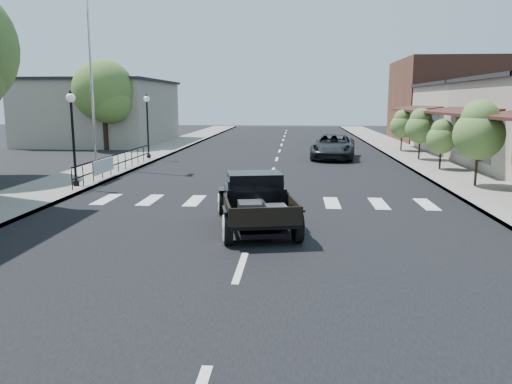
{
  "coord_description": "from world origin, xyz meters",
  "views": [
    {
      "loc": [
        1.12,
        -13.02,
        3.49
      ],
      "look_at": [
        0.05,
        0.54,
        1.0
      ],
      "focal_mm": 35.0,
      "sensor_mm": 36.0,
      "label": 1
    }
  ],
  "objects": [
    {
      "name": "storefront_far",
      "position": [
        15.0,
        22.0,
        2.25
      ],
      "size": [
        10.0,
        9.0,
        4.5
      ],
      "primitive_type": "cube",
      "color": "#B4A999",
      "rests_on": "ground"
    },
    {
      "name": "small_tree_b",
      "position": [
        8.3,
        7.27,
        1.78
      ],
      "size": [
        1.96,
        1.96,
        3.26
      ],
      "primitive_type": null,
      "color": "#527334",
      "rests_on": "sidewalk_right"
    },
    {
      "name": "small_tree_e",
      "position": [
        8.3,
        21.63,
        1.48
      ],
      "size": [
        1.6,
        1.6,
        2.66
      ],
      "primitive_type": null,
      "color": "#527334",
      "rests_on": "sidewalk_right"
    },
    {
      "name": "second_car",
      "position": [
        3.42,
        17.61,
        0.74
      ],
      "size": [
        3.14,
        5.62,
        1.49
      ],
      "primitive_type": "imported",
      "rotation": [
        0.0,
        0.0,
        -0.13
      ],
      "color": "black",
      "rests_on": "ground"
    },
    {
      "name": "sidewalk_right",
      "position": [
        8.5,
        15.0,
        0.07
      ],
      "size": [
        3.0,
        80.0,
        0.15
      ],
      "primitive_type": "cube",
      "color": "gray",
      "rests_on": "ground"
    },
    {
      "name": "ground",
      "position": [
        0.0,
        0.0,
        0.0
      ],
      "size": [
        120.0,
        120.0,
        0.0
      ],
      "primitive_type": "plane",
      "color": "black",
      "rests_on": "ground"
    },
    {
      "name": "flagpole",
      "position": [
        -9.2,
        12.0,
        5.59
      ],
      "size": [
        0.12,
        0.12,
        10.87
      ],
      "primitive_type": "cylinder",
      "color": "silver",
      "rests_on": "sidewalk_left"
    },
    {
      "name": "lamp_post_b",
      "position": [
        -7.6,
        6.0,
        2.03
      ],
      "size": [
        0.36,
        0.36,
        3.76
      ],
      "primitive_type": null,
      "color": "black",
      "rests_on": "sidewalk_left"
    },
    {
      "name": "road_markings",
      "position": [
        0.0,
        10.0,
        0.0
      ],
      "size": [
        12.0,
        60.0,
        0.06
      ],
      "primitive_type": null,
      "color": "silver",
      "rests_on": "ground"
    },
    {
      "name": "railing",
      "position": [
        -7.3,
        10.0,
        0.65
      ],
      "size": [
        0.08,
        10.0,
        1.0
      ],
      "primitive_type": null,
      "color": "black",
      "rests_on": "sidewalk_left"
    },
    {
      "name": "lamp_post_c",
      "position": [
        -7.6,
        16.0,
        2.03
      ],
      "size": [
        0.36,
        0.36,
        3.76
      ],
      "primitive_type": null,
      "color": "black",
      "rests_on": "sidewalk_left"
    },
    {
      "name": "far_building_right",
      "position": [
        15.5,
        32.0,
        3.5
      ],
      "size": [
        11.0,
        10.0,
        7.0
      ],
      "primitive_type": "cube",
      "color": "brown",
      "rests_on": "ground"
    },
    {
      "name": "sidewalk_left",
      "position": [
        -8.5,
        15.0,
        0.07
      ],
      "size": [
        3.0,
        80.0,
        0.15
      ],
      "primitive_type": "cube",
      "color": "gray",
      "rests_on": "ground"
    },
    {
      "name": "banner",
      "position": [
        -7.22,
        8.0,
        0.45
      ],
      "size": [
        0.04,
        2.2,
        0.6
      ],
      "primitive_type": null,
      "color": "silver",
      "rests_on": "sidewalk_left"
    },
    {
      "name": "hotrod_pickup",
      "position": [
        0.04,
        0.42,
        0.78
      ],
      "size": [
        2.97,
        4.85,
        1.57
      ],
      "primitive_type": null,
      "rotation": [
        0.0,
        0.0,
        0.2
      ],
      "color": "black",
      "rests_on": "ground"
    },
    {
      "name": "big_tree_far",
      "position": [
        -12.5,
        22.0,
        3.19
      ],
      "size": [
        4.35,
        4.35,
        6.39
      ],
      "primitive_type": null,
      "color": "#4B692D",
      "rests_on": "ground"
    },
    {
      "name": "small_tree_d",
      "position": [
        8.3,
        16.6,
        1.57
      ],
      "size": [
        1.7,
        1.7,
        2.83
      ],
      "primitive_type": null,
      "color": "#527334",
      "rests_on": "sidewalk_right"
    },
    {
      "name": "small_tree_c",
      "position": [
        8.3,
        12.29,
        1.34
      ],
      "size": [
        1.42,
        1.42,
        2.37
      ],
      "primitive_type": null,
      "color": "#527334",
      "rests_on": "sidewalk_right"
    },
    {
      "name": "low_building_left",
      "position": [
        -15.0,
        28.0,
        2.5
      ],
      "size": [
        10.0,
        12.0,
        5.0
      ],
      "primitive_type": "cube",
      "color": "#ACA390",
      "rests_on": "ground"
    },
    {
      "name": "road",
      "position": [
        0.0,
        15.0,
        0.01
      ],
      "size": [
        14.0,
        80.0,
        0.02
      ],
      "primitive_type": "cube",
      "color": "black",
      "rests_on": "ground"
    }
  ]
}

